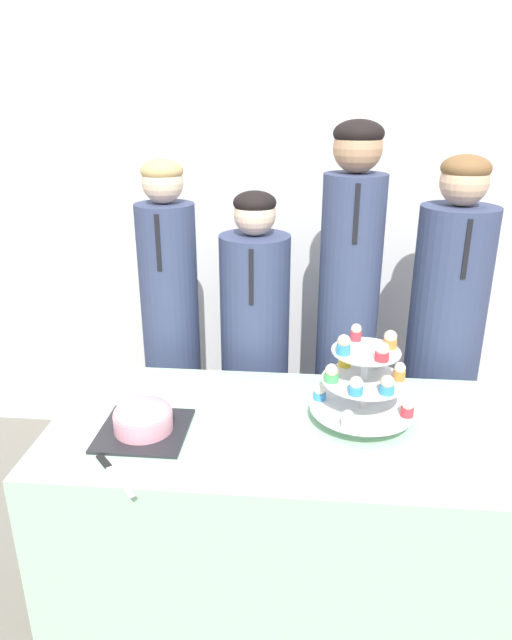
{
  "coord_description": "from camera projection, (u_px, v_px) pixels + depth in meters",
  "views": [
    {
      "loc": [
        0.04,
        -1.23,
        1.71
      ],
      "look_at": [
        -0.11,
        0.41,
        1.07
      ],
      "focal_mm": 32.0,
      "sensor_mm": 36.0,
      "label": 1
    }
  ],
  "objects": [
    {
      "name": "wall_back",
      "position": [
        302.0,
        182.0,
        2.69
      ],
      "size": [
        9.0,
        0.06,
        2.7
      ],
      "color": "silver",
      "rests_on": "ground_plane"
    },
    {
      "name": "table",
      "position": [
        288.0,
        515.0,
        1.98
      ],
      "size": [
        1.56,
        0.74,
        0.73
      ],
      "color": "#A8DBB2",
      "rests_on": "ground_plane"
    },
    {
      "name": "cupcake_stand",
      "position": [
        364.0,
        379.0,
        1.81
      ],
      "size": [
        0.34,
        0.34,
        0.32
      ],
      "color": "silver",
      "rests_on": "table"
    },
    {
      "name": "cake_knife",
      "position": [
        109.0,
        469.0,
        1.62
      ],
      "size": [
        0.17,
        0.18,
        0.01
      ],
      "rotation": [
        0.0,
        0.0,
        -0.85
      ],
      "color": "silver",
      "rests_on": "table"
    },
    {
      "name": "student_3",
      "position": [
        442.0,
        354.0,
        2.37
      ],
      "size": [
        0.3,
        0.31,
        1.53
      ],
      "color": "#384266",
      "rests_on": "ground_plane"
    },
    {
      "name": "student_0",
      "position": [
        172.0,
        343.0,
        2.47
      ],
      "size": [
        0.24,
        0.25,
        1.5
      ],
      "color": "#384266",
      "rests_on": "ground_plane"
    },
    {
      "name": "round_cake",
      "position": [
        143.0,
        419.0,
        1.79
      ],
      "size": [
        0.28,
        0.28,
        0.1
      ],
      "color": "#232328",
      "rests_on": "table"
    },
    {
      "name": "student_2",
      "position": [
        346.0,
        331.0,
        2.38
      ],
      "size": [
        0.25,
        0.25,
        1.65
      ],
      "color": "#384266",
      "rests_on": "ground_plane"
    },
    {
      "name": "student_1",
      "position": [
        255.0,
        362.0,
        2.47
      ],
      "size": [
        0.29,
        0.29,
        1.38
      ],
      "color": "#384266",
      "rests_on": "ground_plane"
    }
  ]
}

